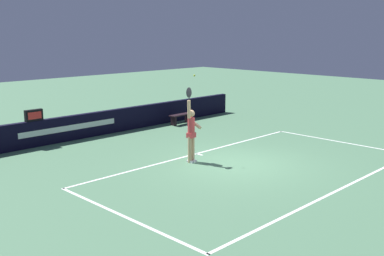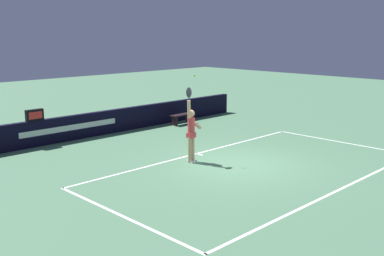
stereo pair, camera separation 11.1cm
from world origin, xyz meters
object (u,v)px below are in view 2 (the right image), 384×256
at_px(speed_display, 35,115).
at_px(tennis_ball, 194,76).
at_px(tennis_player, 191,131).
at_px(courtside_bench_near, 182,117).

bearing_deg(speed_display, tennis_ball, -64.21).
distance_m(tennis_player, tennis_ball, 1.82).
bearing_deg(speed_display, courtside_bench_near, -6.38).
height_order(speed_display, tennis_player, tennis_player).
xyz_separation_m(speed_display, courtside_bench_near, (6.82, -0.76, -0.85)).
xyz_separation_m(tennis_ball, courtside_bench_near, (4.08, 4.90, -2.51)).
xyz_separation_m(speed_display, tennis_ball, (2.74, -5.66, 1.66)).
bearing_deg(tennis_player, courtside_bench_near, 49.30).
relative_size(tennis_ball, courtside_bench_near, 0.05).
bearing_deg(tennis_ball, courtside_bench_near, 50.23).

